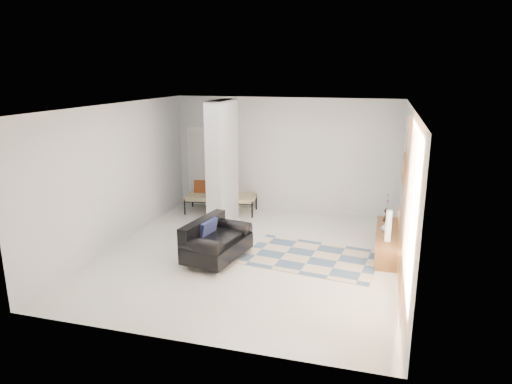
# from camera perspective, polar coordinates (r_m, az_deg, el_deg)

# --- Properties ---
(floor) EXTENTS (6.00, 6.00, 0.00)m
(floor) POSITION_cam_1_polar(r_m,az_deg,el_deg) (8.79, -0.76, -7.88)
(floor) COLOR silver
(floor) RESTS_ON ground
(ceiling) EXTENTS (6.00, 6.00, 0.00)m
(ceiling) POSITION_cam_1_polar(r_m,az_deg,el_deg) (8.12, -0.83, 10.65)
(ceiling) COLOR white
(ceiling) RESTS_ON wall_back
(wall_back) EXTENTS (6.00, 0.00, 6.00)m
(wall_back) POSITION_cam_1_polar(r_m,az_deg,el_deg) (11.19, 3.56, 4.56)
(wall_back) COLOR silver
(wall_back) RESTS_ON ground
(wall_front) EXTENTS (6.00, 0.00, 6.00)m
(wall_front) POSITION_cam_1_polar(r_m,az_deg,el_deg) (5.66, -9.44, -6.02)
(wall_front) COLOR silver
(wall_front) RESTS_ON ground
(wall_left) EXTENTS (0.00, 6.00, 6.00)m
(wall_left) POSITION_cam_1_polar(r_m,az_deg,el_deg) (9.48, -16.97, 2.05)
(wall_left) COLOR silver
(wall_left) RESTS_ON ground
(wall_right) EXTENTS (0.00, 6.00, 6.00)m
(wall_right) POSITION_cam_1_polar(r_m,az_deg,el_deg) (8.04, 18.37, -0.30)
(wall_right) COLOR silver
(wall_right) RESTS_ON ground
(partition_column) EXTENTS (0.35, 1.20, 2.80)m
(partition_column) POSITION_cam_1_polar(r_m,az_deg,el_deg) (10.16, -4.21, 3.50)
(partition_column) COLOR #ACB0B4
(partition_column) RESTS_ON floor
(hallway_door) EXTENTS (0.85, 0.06, 2.04)m
(hallway_door) POSITION_cam_1_polar(r_m,az_deg,el_deg) (11.84, -6.52, 3.19)
(hallway_door) COLOR silver
(hallway_door) RESTS_ON floor
(curtain) EXTENTS (0.00, 2.55, 2.55)m
(curtain) POSITION_cam_1_polar(r_m,az_deg,el_deg) (6.91, 18.11, -2.26)
(curtain) COLOR #FD8F42
(curtain) RESTS_ON wall_right
(wall_art) EXTENTS (0.04, 0.45, 0.55)m
(wall_art) POSITION_cam_1_polar(r_m,az_deg,el_deg) (8.86, 18.09, 2.75)
(wall_art) COLOR black
(wall_art) RESTS_ON wall_right
(media_console) EXTENTS (0.45, 1.98, 0.80)m
(media_console) POSITION_cam_1_polar(r_m,az_deg,el_deg) (9.25, 16.13, -5.95)
(media_console) COLOR brown
(media_console) RESTS_ON floor
(loveseat) EXTENTS (1.03, 1.50, 0.76)m
(loveseat) POSITION_cam_1_polar(r_m,az_deg,el_deg) (8.48, -5.20, -6.17)
(loveseat) COLOR silver
(loveseat) RESTS_ON floor
(daybed) EXTENTS (1.78, 0.93, 0.77)m
(daybed) POSITION_cam_1_polar(r_m,az_deg,el_deg) (11.32, -4.51, -0.43)
(daybed) COLOR black
(daybed) RESTS_ON floor
(area_rug) EXTENTS (2.61, 1.91, 0.01)m
(area_rug) POSITION_cam_1_polar(r_m,az_deg,el_deg) (8.74, 6.89, -8.08)
(area_rug) COLOR beige
(area_rug) RESTS_ON floor
(cylinder_lamp) EXTENTS (0.11, 0.11, 0.58)m
(cylinder_lamp) POSITION_cam_1_polar(r_m,az_deg,el_deg) (8.61, 16.23, -4.09)
(cylinder_lamp) COLOR silver
(cylinder_lamp) RESTS_ON media_console
(bronze_figurine) EXTENTS (0.15, 0.15, 0.26)m
(bronze_figurine) POSITION_cam_1_polar(r_m,az_deg,el_deg) (9.77, 15.97, -2.78)
(bronze_figurine) COLOR #322016
(bronze_figurine) RESTS_ON media_console
(vase) EXTENTS (0.20, 0.20, 0.20)m
(vase) POSITION_cam_1_polar(r_m,az_deg,el_deg) (9.13, 15.95, -4.23)
(vase) COLOR silver
(vase) RESTS_ON media_console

